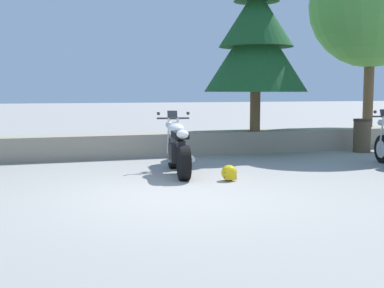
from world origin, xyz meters
name	(u,v)px	position (x,y,z in m)	size (l,w,h in m)	color
ground_plane	(176,196)	(0.00, 0.00, 0.00)	(120.00, 120.00, 0.00)	gray
stone_wall	(121,145)	(0.00, 4.80, 0.28)	(36.00, 0.80, 0.55)	gray
motorcycle_white_centre	(178,148)	(0.62, 2.01, 0.49)	(0.67, 2.06, 1.18)	black
rider_helmet	(229,173)	(1.27, 0.98, 0.14)	(0.28, 0.28, 0.28)	yellow
pine_tree_mid_left	(256,39)	(3.42, 4.60, 2.88)	(2.61, 2.61, 4.15)	brown
leafy_tree_mid_right	(379,8)	(7.29, 4.88, 3.87)	(3.61, 3.44, 5.12)	brown
trash_bin	(362,135)	(6.11, 3.84, 0.43)	(0.46, 0.46, 0.86)	brown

